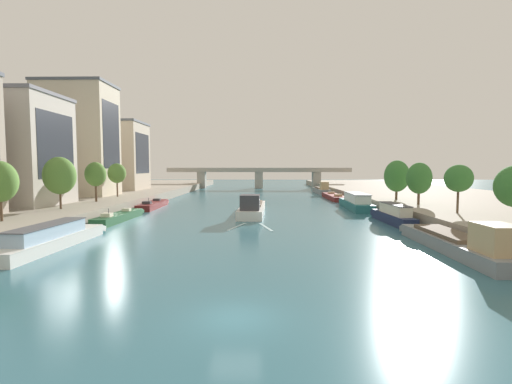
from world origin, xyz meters
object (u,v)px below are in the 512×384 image
Objects in this scene: moored_boat_right_upstream at (393,215)px; tree_left_by_lamp at (0,182)px; tree_right_by_lamp at (397,176)px; tree_left_end_of_row at (60,176)px; moored_boat_left_second at (53,238)px; moored_boat_right_near at (334,197)px; moored_boat_left_far at (119,217)px; tree_right_third at (459,178)px; tree_left_second at (95,174)px; moored_boat_right_end at (321,190)px; moored_boat_right_far at (356,202)px; moored_boat_left_end at (153,205)px; tree_right_nearest at (419,178)px; tree_left_nearest at (117,173)px; barge_midriver at (252,208)px; moored_boat_right_second at (460,242)px; bridge_far at (259,175)px.

tree_left_by_lamp is at bearing -166.04° from moored_boat_right_upstream.
tree_right_by_lamp is at bearing 26.93° from tree_left_by_lamp.
tree_left_end_of_row reaches higher than tree_left_by_lamp.
tree_left_by_lamp is (-7.81, 4.24, 4.97)m from moored_boat_left_second.
moored_boat_right_near is (-0.59, 36.19, -0.56)m from moored_boat_right_upstream.
moored_boat_left_far is 37.26m from moored_boat_right_upstream.
tree_right_third is 17.84m from tree_right_by_lamp.
moored_boat_left_far is at bearing -49.69° from tree_left_second.
moored_boat_right_far is at bearing -90.01° from moored_boat_right_end.
moored_boat_right_upstream is 0.72× the size of moored_boat_right_near.
moored_boat_right_end is (0.01, 37.49, -0.16)m from moored_boat_right_far.
tree_right_third is at bearing -25.44° from moored_boat_left_end.
tree_right_nearest is (-0.50, 9.79, -0.28)m from tree_right_third.
moored_boat_right_near is 2.83× the size of tree_right_third.
moored_boat_left_far is 45.12m from tree_right_by_lamp.
barge_midriver is at bearing -23.71° from tree_left_nearest.
tree_left_by_lamp is 0.99× the size of tree_right_nearest.
moored_boat_right_near is at bearing 90.36° from moored_boat_right_second.
moored_boat_right_end is 56.13m from tree_left_nearest.
tree_right_third reaches higher than moored_boat_right_near.
moored_boat_right_second is (18.67, -25.31, -0.07)m from barge_midriver.
tree_right_third is at bearing -3.81° from tree_left_end_of_row.
tree_left_end_of_row is 20.23m from tree_left_nearest.
tree_left_by_lamp is at bearing -132.81° from moored_boat_right_near.
tree_left_second is (-43.80, -43.95, 5.23)m from moored_boat_right_end.
tree_right_by_lamp is (24.67, 5.68, 4.87)m from barge_midriver.
tree_right_by_lamp reaches higher than moored_boat_left_far.
tree_left_second is at bearing 175.73° from tree_right_nearest.
moored_boat_right_second is 15.67m from tree_right_third.
tree_left_second is (-44.13, 26.72, 5.31)m from moored_boat_right_second.
tree_left_end_of_row reaches higher than moored_boat_right_upstream.
tree_left_second is 1.02× the size of tree_right_nearest.
tree_left_by_lamp is at bearing 151.47° from moored_boat_left_second.
moored_boat_left_far is 15.54m from tree_left_by_lamp.
tree_left_by_lamp is at bearing -160.94° from tree_right_nearest.
moored_boat_right_end is 2.19× the size of tree_left_nearest.
moored_boat_left_second is 10.18m from tree_left_by_lamp.
tree_right_nearest reaches higher than moored_boat_right_upstream.
tree_right_nearest is at bearing 46.52° from moored_boat_right_upstream.
barge_midriver is 2.53× the size of tree_left_end_of_row.
barge_midriver is 25.53m from tree_right_nearest.
moored_boat_left_end is 2.13× the size of tree_right_nearest.
tree_right_by_lamp reaches higher than tree_left_second.
moored_boat_right_upstream reaches higher than moored_boat_left_second.
tree_left_second is at bearing 167.12° from moored_boat_right_upstream.
tree_left_second reaches higher than moored_boat_right_end.
tree_right_nearest is at bearing -71.45° from bridge_far.
tree_right_by_lamp reaches higher than tree_left_by_lamp.
tree_right_by_lamp reaches higher than tree_right_nearest.
barge_midriver reaches higher than moored_boat_right_upstream.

